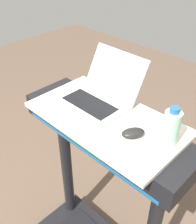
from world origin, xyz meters
TOP-DOWN VIEW (x-y plane):
  - desk_board at (0.00, 0.70)m, footprint 0.73×0.40m
  - laptop at (-0.11, 0.77)m, footprint 0.33×0.33m
  - computer_mouse at (0.18, 0.68)m, footprint 0.10×0.12m
  - water_bottle at (0.30, 0.75)m, footprint 0.07×0.07m

SIDE VIEW (x-z plane):
  - desk_board at x=0.00m, z-range 1.15..1.17m
  - computer_mouse at x=0.18m, z-range 1.17..1.21m
  - laptop at x=-0.11m, z-range 1.11..1.33m
  - water_bottle at x=0.30m, z-range 1.17..1.34m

